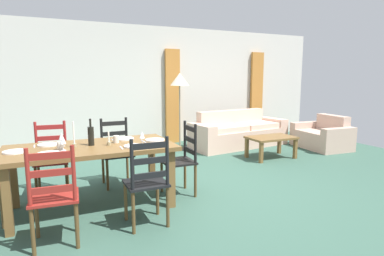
# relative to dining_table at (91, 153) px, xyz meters

# --- Properties ---
(ground_plane) EXTENTS (9.60, 9.60, 0.02)m
(ground_plane) POSITION_rel_dining_table_xyz_m (1.48, 0.08, -0.67)
(ground_plane) COLOR #355648
(wall_far) EXTENTS (9.60, 0.16, 2.70)m
(wall_far) POSITION_rel_dining_table_xyz_m (1.48, 3.38, 0.69)
(wall_far) COLOR beige
(wall_far) RESTS_ON ground_plane
(curtain_panel_left) EXTENTS (0.35, 0.08, 2.20)m
(curtain_panel_left) POSITION_rel_dining_table_xyz_m (2.28, 3.24, 0.44)
(curtain_panel_left) COLOR #BE7732
(curtain_panel_left) RESTS_ON ground_plane
(curtain_panel_right) EXTENTS (0.35, 0.08, 2.20)m
(curtain_panel_right) POSITION_rel_dining_table_xyz_m (4.68, 3.24, 0.44)
(curtain_panel_right) COLOR #BE7732
(curtain_panel_right) RESTS_ON ground_plane
(dining_table) EXTENTS (1.90, 0.96, 0.75)m
(dining_table) POSITION_rel_dining_table_xyz_m (0.00, 0.00, 0.00)
(dining_table) COLOR brown
(dining_table) RESTS_ON ground_plane
(dining_chair_near_left) EXTENTS (0.45, 0.43, 0.96)m
(dining_chair_near_left) POSITION_rel_dining_table_xyz_m (-0.43, -0.78, -0.19)
(dining_chair_near_left) COLOR maroon
(dining_chair_near_left) RESTS_ON ground_plane
(dining_chair_near_right) EXTENTS (0.42, 0.40, 0.96)m
(dining_chair_near_right) POSITION_rel_dining_table_xyz_m (0.45, -0.74, -0.19)
(dining_chair_near_right) COLOR black
(dining_chair_near_right) RESTS_ON ground_plane
(dining_chair_far_left) EXTENTS (0.45, 0.43, 0.96)m
(dining_chair_far_left) POSITION_rel_dining_table_xyz_m (-0.43, 0.74, -0.19)
(dining_chair_far_left) COLOR maroon
(dining_chair_far_left) RESTS_ON ground_plane
(dining_chair_far_right) EXTENTS (0.42, 0.40, 0.96)m
(dining_chair_far_right) POSITION_rel_dining_table_xyz_m (0.44, 0.74, -0.19)
(dining_chair_far_right) COLOR black
(dining_chair_far_right) RESTS_ON ground_plane
(dining_chair_head_east) EXTENTS (0.41, 0.43, 0.96)m
(dining_chair_head_east) POSITION_rel_dining_table_xyz_m (1.14, -0.03, -0.19)
(dining_chair_head_east) COLOR black
(dining_chair_head_east) RESTS_ON ground_plane
(dinner_plate_near_left) EXTENTS (0.24, 0.24, 0.02)m
(dinner_plate_near_left) POSITION_rel_dining_table_xyz_m (-0.45, -0.25, 0.10)
(dinner_plate_near_left) COLOR white
(dinner_plate_near_left) RESTS_ON dining_table
(fork_near_left) EXTENTS (0.02, 0.17, 0.01)m
(fork_near_left) POSITION_rel_dining_table_xyz_m (-0.60, -0.25, 0.09)
(fork_near_left) COLOR silver
(fork_near_left) RESTS_ON dining_table
(dinner_plate_near_right) EXTENTS (0.24, 0.24, 0.02)m
(dinner_plate_near_right) POSITION_rel_dining_table_xyz_m (0.45, -0.25, 0.10)
(dinner_plate_near_right) COLOR white
(dinner_plate_near_right) RESTS_ON dining_table
(fork_near_right) EXTENTS (0.02, 0.17, 0.01)m
(fork_near_right) POSITION_rel_dining_table_xyz_m (0.30, -0.25, 0.09)
(fork_near_right) COLOR silver
(fork_near_right) RESTS_ON dining_table
(dinner_plate_far_left) EXTENTS (0.24, 0.24, 0.02)m
(dinner_plate_far_left) POSITION_rel_dining_table_xyz_m (-0.45, 0.25, 0.10)
(dinner_plate_far_left) COLOR white
(dinner_plate_far_left) RESTS_ON dining_table
(fork_far_left) EXTENTS (0.02, 0.17, 0.01)m
(fork_far_left) POSITION_rel_dining_table_xyz_m (-0.60, 0.25, 0.09)
(fork_far_left) COLOR silver
(fork_far_left) RESTS_ON dining_table
(dinner_plate_far_right) EXTENTS (0.24, 0.24, 0.02)m
(dinner_plate_far_right) POSITION_rel_dining_table_xyz_m (0.45, 0.25, 0.10)
(dinner_plate_far_right) COLOR white
(dinner_plate_far_right) RESTS_ON dining_table
(fork_far_right) EXTENTS (0.02, 0.17, 0.01)m
(fork_far_right) POSITION_rel_dining_table_xyz_m (0.30, 0.25, 0.09)
(fork_far_right) COLOR silver
(fork_far_right) RESTS_ON dining_table
(dinner_plate_head_west) EXTENTS (0.24, 0.24, 0.02)m
(dinner_plate_head_west) POSITION_rel_dining_table_xyz_m (-0.78, 0.00, 0.10)
(dinner_plate_head_west) COLOR white
(dinner_plate_head_west) RESTS_ON dining_table
(dinner_plate_head_east) EXTENTS (0.24, 0.24, 0.02)m
(dinner_plate_head_east) POSITION_rel_dining_table_xyz_m (0.78, 0.00, 0.10)
(dinner_plate_head_east) COLOR white
(dinner_plate_head_east) RESTS_ON dining_table
(fork_head_east) EXTENTS (0.03, 0.17, 0.01)m
(fork_head_east) POSITION_rel_dining_table_xyz_m (0.63, 0.00, 0.09)
(fork_head_east) COLOR silver
(fork_head_east) RESTS_ON dining_table
(wine_bottle) EXTENTS (0.07, 0.07, 0.32)m
(wine_bottle) POSITION_rel_dining_table_xyz_m (0.01, 0.04, 0.20)
(wine_bottle) COLOR black
(wine_bottle) RESTS_ON dining_table
(wine_glass_near_left) EXTENTS (0.06, 0.06, 0.16)m
(wine_glass_near_left) POSITION_rel_dining_table_xyz_m (-0.30, -0.12, 0.20)
(wine_glass_near_left) COLOR white
(wine_glass_near_left) RESTS_ON dining_table
(wine_glass_near_right) EXTENTS (0.06, 0.06, 0.16)m
(wine_glass_near_right) POSITION_rel_dining_table_xyz_m (0.57, -0.16, 0.20)
(wine_glass_near_right) COLOR white
(wine_glass_near_right) RESTS_ON dining_table
(wine_glass_far_left) EXTENTS (0.06, 0.06, 0.16)m
(wine_glass_far_left) POSITION_rel_dining_table_xyz_m (-0.31, 0.13, 0.20)
(wine_glass_far_left) COLOR white
(wine_glass_far_left) RESTS_ON dining_table
(coffee_cup_primary) EXTENTS (0.07, 0.07, 0.09)m
(coffee_cup_primary) POSITION_rel_dining_table_xyz_m (0.30, 0.06, 0.13)
(coffee_cup_primary) COLOR beige
(coffee_cup_primary) RESTS_ON dining_table
(coffee_cup_secondary) EXTENTS (0.07, 0.07, 0.09)m
(coffee_cup_secondary) POSITION_rel_dining_table_xyz_m (-0.33, -0.05, 0.13)
(coffee_cup_secondary) COLOR beige
(coffee_cup_secondary) RESTS_ON dining_table
(candle_tall) EXTENTS (0.05, 0.05, 0.30)m
(candle_tall) POSITION_rel_dining_table_xyz_m (-0.18, 0.02, 0.17)
(candle_tall) COLOR #998C66
(candle_tall) RESTS_ON dining_table
(candle_short) EXTENTS (0.05, 0.05, 0.16)m
(candle_short) POSITION_rel_dining_table_xyz_m (0.20, -0.04, 0.13)
(candle_short) COLOR #998C66
(candle_short) RESTS_ON dining_table
(couch) EXTENTS (2.36, 1.08, 0.80)m
(couch) POSITION_rel_dining_table_xyz_m (3.48, 2.26, -0.37)
(couch) COLOR beige
(couch) RESTS_ON ground_plane
(coffee_table) EXTENTS (0.90, 0.56, 0.42)m
(coffee_table) POSITION_rel_dining_table_xyz_m (3.46, 1.04, -0.31)
(coffee_table) COLOR brown
(coffee_table) RESTS_ON ground_plane
(armchair_upholstered) EXTENTS (0.89, 1.22, 0.72)m
(armchair_upholstered) POSITION_rel_dining_table_xyz_m (5.10, 1.29, -0.41)
(armchair_upholstered) COLOR #C8A491
(armchair_upholstered) RESTS_ON ground_plane
(standing_lamp) EXTENTS (0.40, 0.40, 1.64)m
(standing_lamp) POSITION_rel_dining_table_xyz_m (2.13, 2.44, 0.75)
(standing_lamp) COLOR #332D28
(standing_lamp) RESTS_ON ground_plane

